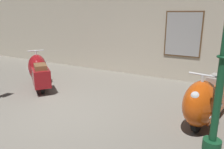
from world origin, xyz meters
TOP-DOWN VIEW (x-y plane):
  - ground_plane at (0.00, 0.00)m, footprint 60.00×60.00m
  - showroom_back_wall at (0.01, 3.94)m, footprint 18.00×0.24m
  - scooter_0 at (-1.78, 1.27)m, footprint 1.63×1.39m
  - scooter_1 at (2.77, 1.11)m, footprint 0.83×1.83m

SIDE VIEW (x-z plane):
  - ground_plane at x=0.00m, z-range 0.00..0.00m
  - scooter_0 at x=-1.78m, z-range -0.05..0.98m
  - scooter_1 at x=2.77m, z-range -0.05..1.03m
  - showroom_back_wall at x=0.01m, z-range 0.00..3.50m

